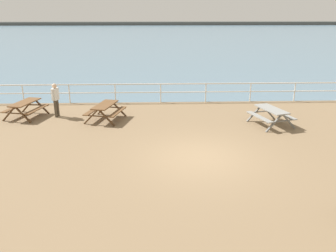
% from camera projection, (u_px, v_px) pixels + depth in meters
% --- Properties ---
extents(ground_plane, '(30.00, 24.00, 0.20)m').
position_uv_depth(ground_plane, '(199.00, 160.00, 12.75)').
color(ground_plane, '#846B4C').
extents(sea_band, '(142.00, 90.00, 0.01)m').
position_uv_depth(sea_band, '(164.00, 37.00, 62.61)').
color(sea_band, slate).
rests_on(sea_band, ground).
extents(distant_shoreline, '(142.00, 6.00, 1.80)m').
position_uv_depth(distant_shoreline, '(160.00, 25.00, 103.27)').
color(distant_shoreline, '#4C4C47').
rests_on(distant_shoreline, ground).
extents(seaward_railing, '(23.07, 0.07, 1.08)m').
position_uv_depth(seaward_railing, '(183.00, 89.00, 19.80)').
color(seaward_railing, white).
rests_on(seaward_railing, ground).
extents(picnic_table_near_right, '(1.91, 2.13, 0.80)m').
position_uv_depth(picnic_table_near_right, '(105.00, 108.00, 16.69)').
color(picnic_table_near_right, brown).
rests_on(picnic_table_near_right, ground).
extents(picnic_table_mid_centre, '(1.90, 2.12, 0.80)m').
position_uv_depth(picnic_table_mid_centre, '(25.00, 106.00, 17.11)').
color(picnic_table_mid_centre, brown).
rests_on(picnic_table_mid_centre, ground).
extents(picnic_table_far_left, '(1.96, 2.16, 0.80)m').
position_uv_depth(picnic_table_far_left, '(271.00, 113.00, 15.99)').
color(picnic_table_far_left, gray).
rests_on(picnic_table_far_left, ground).
extents(visitor, '(0.31, 0.51, 1.66)m').
position_uv_depth(visitor, '(56.00, 98.00, 17.08)').
color(visitor, '#4C4233').
rests_on(visitor, ground).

